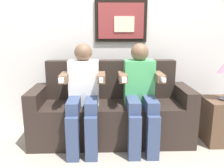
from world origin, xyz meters
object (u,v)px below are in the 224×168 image
Objects in this scene: couch at (111,113)px; person_on_left at (83,93)px; person_on_right at (140,92)px; side_table_right at (222,120)px.

couch is 0.45m from person_on_left.
couch is 1.60× the size of person_on_right.
couch is at bearing 150.93° from person_on_right.
side_table_right is at bearing 3.74° from person_on_right.
person_on_left is (-0.30, -0.17, 0.29)m from couch.
person_on_left and person_on_right have the same top height.
person_on_right is 2.22× the size of side_table_right.
side_table_right is (1.54, 0.06, -0.36)m from person_on_left.
person_on_left is 1.58m from side_table_right.
person_on_left is 0.60m from person_on_right.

